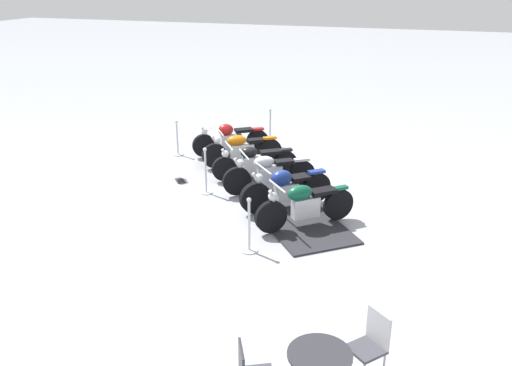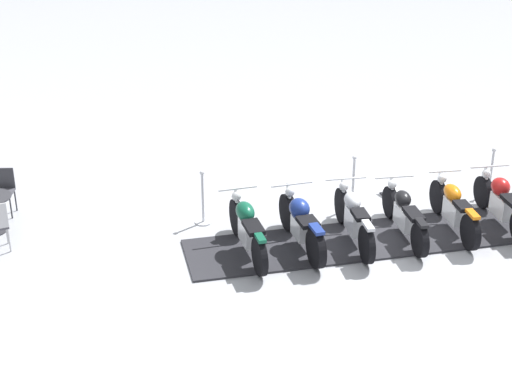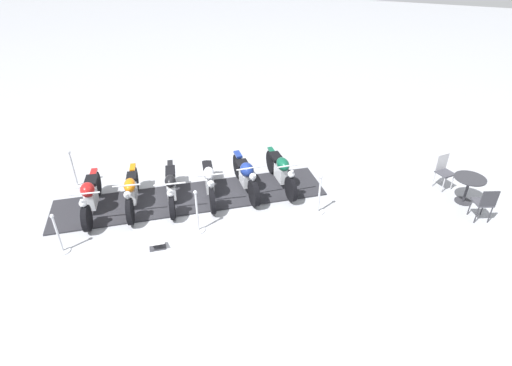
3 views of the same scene
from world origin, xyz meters
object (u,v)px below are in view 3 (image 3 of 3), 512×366
stanchion_left_front (75,175)px  stanchion_right_rear (319,201)px  motorcycle_maroon (90,196)px  motorcycle_copper (132,191)px  motorcycle_black (171,187)px  motorcycle_chrome (209,180)px  cafe_table (469,184)px  motorcycle_navy (246,176)px  stanchion_right_front (60,240)px  motorcycle_forest (281,170)px  cafe_chair_across_table (485,202)px  stanchion_right_mid (198,217)px  info_placard (157,246)px  cafe_chair_near_table (444,169)px

stanchion_left_front → stanchion_right_rear: bearing=-76.4°
motorcycle_maroon → motorcycle_copper: 0.99m
motorcycle_black → motorcycle_chrome: size_ratio=0.98×
stanchion_right_rear → cafe_table: stanchion_right_rear is taller
motorcycle_maroon → cafe_table: 9.66m
motorcycle_navy → stanchion_right_front: bearing=-76.3°
motorcycle_black → motorcycle_chrome: bearing=93.3°
cafe_table → motorcycle_black: bearing=114.4°
stanchion_right_rear → motorcycle_forest: bearing=60.6°
motorcycle_chrome → motorcycle_forest: motorcycle_chrome is taller
cafe_chair_across_table → stanchion_right_mid: bearing=91.0°
motorcycle_maroon → motorcycle_black: motorcycle_maroon is taller
info_placard → motorcycle_chrome: bearing=-129.3°
stanchion_left_front → cafe_chair_near_table: bearing=-65.8°
stanchion_right_rear → cafe_chair_across_table: size_ratio=1.19×
motorcycle_maroon → cafe_table: bearing=82.3°
motorcycle_forest → cafe_chair_across_table: motorcycle_forest is taller
motorcycle_maroon → stanchion_right_rear: size_ratio=1.73×
motorcycle_copper → stanchion_right_mid: size_ratio=1.65×
motorcycle_chrome → cafe_table: bearing=77.0°
stanchion_right_front → stanchion_left_front: stanchion_left_front is taller
stanchion_right_mid → cafe_chair_near_table: (4.49, -5.13, 0.17)m
cafe_table → motorcycle_copper: bearing=116.0°
motorcycle_navy → cafe_table: motorcycle_navy is taller
motorcycle_copper → info_placard: 1.92m
motorcycle_forest → stanchion_right_mid: 2.86m
stanchion_right_front → info_placard: (0.97, -1.87, -0.26)m
motorcycle_forest → info_placard: bearing=-65.4°
motorcycle_maroon → stanchion_left_front: stanchion_left_front is taller
motorcycle_navy → motorcycle_chrome: bearing=-93.2°
cafe_chair_near_table → stanchion_right_mid: bearing=-98.6°
motorcycle_forest → stanchion_left_front: bearing=-107.7°
motorcycle_chrome → stanchion_right_rear: size_ratio=1.76×
motorcycle_forest → info_placard: 3.94m
motorcycle_maroon → cafe_chair_across_table: motorcycle_maroon is taller
info_placard → cafe_table: bearing=179.3°
motorcycle_navy → stanchion_right_mid: 2.05m
stanchion_right_mid → motorcycle_copper: bearing=85.7°
motorcycle_copper → motorcycle_chrome: 1.99m
motorcycle_chrome → cafe_chair_near_table: motorcycle_chrome is taller
cafe_chair_near_table → stanchion_right_front: bearing=-99.4°
motorcycle_maroon → motorcycle_forest: motorcycle_forest is taller
motorcycle_copper → info_placard: (-1.09, -1.53, -0.42)m
stanchion_right_front → cafe_chair_near_table: bearing=-49.6°
stanchion_right_rear → motorcycle_black: bearing=107.2°
info_placard → cafe_chair_across_table: (4.17, -6.64, 0.47)m
motorcycle_navy → motorcycle_black: bearing=-93.4°
stanchion_right_rear → stanchion_right_mid: bearing=128.7°
motorcycle_chrome → motorcycle_maroon: bearing=-86.7°
motorcycle_chrome → stanchion_right_rear: bearing=64.8°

